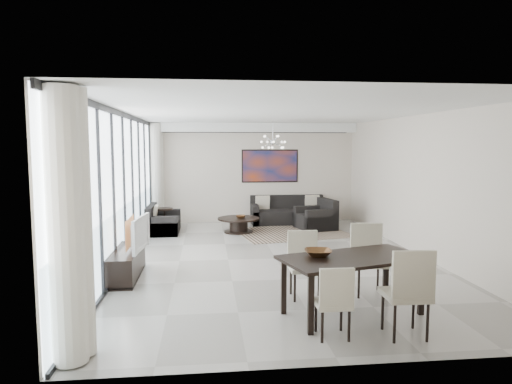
{
  "coord_description": "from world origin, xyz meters",
  "views": [
    {
      "loc": [
        -1.37,
        -8.91,
        2.3
      ],
      "look_at": [
        -0.29,
        0.98,
        1.25
      ],
      "focal_mm": 32.0,
      "sensor_mm": 36.0,
      "label": 1
    }
  ],
  "objects": [
    {
      "name": "dining_chair_nw",
      "position": [
        0.08,
        -2.28,
        0.57
      ],
      "size": [
        0.46,
        0.46,
        0.99
      ],
      "color": "beige",
      "rests_on": "floor"
    },
    {
      "name": "armchair",
      "position": [
        1.59,
        3.06,
        0.28
      ],
      "size": [
        1.09,
        1.13,
        0.81
      ],
      "color": "black",
      "rests_on": "floor"
    },
    {
      "name": "loveseat",
      "position": [
        -2.54,
        3.05,
        0.24
      ],
      "size": [
        0.8,
        1.42,
        0.71
      ],
      "color": "black",
      "rests_on": "floor"
    },
    {
      "name": "painting",
      "position": [
        0.5,
        4.47,
        1.65
      ],
      "size": [
        1.68,
        0.04,
        0.98
      ],
      "primitive_type": "cube",
      "color": "#A23816",
      "rests_on": "room_shell"
    },
    {
      "name": "dining_chair_sw",
      "position": [
        0.1,
        -3.87,
        0.51
      ],
      "size": [
        0.41,
        0.41,
        0.89
      ],
      "color": "beige",
      "rests_on": "floor"
    },
    {
      "name": "bowl_dining",
      "position": [
        0.11,
        -3.02,
        0.84
      ],
      "size": [
        0.41,
        0.41,
        0.09
      ],
      "primitive_type": "imported",
      "rotation": [
        0.0,
        0.0,
        -0.11
      ],
      "color": "brown",
      "rests_on": "dining_table"
    },
    {
      "name": "room_shell",
      "position": [
        0.46,
        0.0,
        1.45
      ],
      "size": [
        6.0,
        9.0,
        2.9
      ],
      "color": "#A8A39B",
      "rests_on": "ground"
    },
    {
      "name": "coffee_table",
      "position": [
        -0.55,
        2.83,
        0.22
      ],
      "size": [
        1.09,
        1.09,
        0.38
      ],
      "color": "black",
      "rests_on": "floor"
    },
    {
      "name": "soffit",
      "position": [
        0.0,
        4.3,
        2.77
      ],
      "size": [
        5.98,
        0.4,
        0.26
      ],
      "primitive_type": "cube",
      "color": "white",
      "rests_on": "room_shell"
    },
    {
      "name": "dining_table",
      "position": [
        0.57,
        -3.1,
        0.71
      ],
      "size": [
        2.1,
        1.45,
        0.8
      ],
      "color": "black",
      "rests_on": "floor"
    },
    {
      "name": "window_wall",
      "position": [
        -2.86,
        0.0,
        1.47
      ],
      "size": [
        0.37,
        8.95,
        2.9
      ],
      "color": "white",
      "rests_on": "floor"
    },
    {
      "name": "television",
      "position": [
        -2.6,
        -1.02,
        0.77
      ],
      "size": [
        0.24,
        1.01,
        0.58
      ],
      "primitive_type": "imported",
      "rotation": [
        0.0,
        0.0,
        1.46
      ],
      "color": "gray",
      "rests_on": "tv_console"
    },
    {
      "name": "rug",
      "position": [
        0.82,
        2.6,
        0.01
      ],
      "size": [
        3.06,
        2.56,
        0.01
      ],
      "primitive_type": "cube",
      "rotation": [
        0.0,
        0.0,
        0.19
      ],
      "color": "black",
      "rests_on": "floor"
    },
    {
      "name": "dining_chair_se",
      "position": [
        0.97,
        -3.95,
        0.63
      ],
      "size": [
        0.52,
        0.52,
        1.09
      ],
      "color": "beige",
      "rests_on": "floor"
    },
    {
      "name": "sofa_main",
      "position": [
        0.99,
        4.07,
        0.27
      ],
      "size": [
        2.18,
        0.89,
        0.79
      ],
      "color": "black",
      "rests_on": "floor"
    },
    {
      "name": "bowl_coffee",
      "position": [
        -0.5,
        2.77,
        0.42
      ],
      "size": [
        0.3,
        0.3,
        0.08
      ],
      "primitive_type": "imported",
      "rotation": [
        0.0,
        0.0,
        0.22
      ],
      "color": "brown",
      "rests_on": "coffee_table"
    },
    {
      "name": "tv_console",
      "position": [
        -2.76,
        -1.02,
        0.24
      ],
      "size": [
        0.43,
        1.54,
        0.48
      ],
      "primitive_type": "cube",
      "color": "black",
      "rests_on": "floor"
    },
    {
      "name": "dining_chair_ne",
      "position": [
        1.1,
        -2.22,
        0.62
      ],
      "size": [
        0.54,
        0.54,
        1.07
      ],
      "color": "beige",
      "rests_on": "floor"
    },
    {
      "name": "chandelier",
      "position": [
        0.3,
        2.5,
        2.35
      ],
      "size": [
        0.66,
        0.66,
        0.71
      ],
      "color": "silver",
      "rests_on": "room_shell"
    },
    {
      "name": "side_table",
      "position": [
        -2.49,
        3.19,
        0.42
      ],
      "size": [
        0.45,
        0.45,
        0.62
      ],
      "color": "black",
      "rests_on": "floor"
    }
  ]
}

